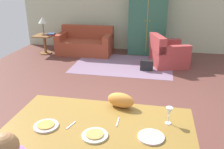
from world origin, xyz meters
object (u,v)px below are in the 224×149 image
Objects in this scene: handbag at (147,65)px; dining_table at (99,131)px; side_table at (45,42)px; cat at (121,100)px; plate_near_woman at (151,137)px; armoire at (148,19)px; book_lower at (51,35)px; armchair at (167,54)px; plate_near_child at (95,135)px; plate_near_man at (46,126)px; book_upper at (51,34)px; couch at (85,44)px; wine_glass at (169,112)px; table_lamp at (43,21)px.

dining_table is at bearing -94.25° from handbag.
cat is at bearing -54.50° from side_table.
plate_near_woman is 5.90m from side_table.
armoire is 9.55× the size of book_lower.
armchair is 1.88× the size of side_table.
plate_near_child is 4.04m from handbag.
plate_near_woman is 4.41m from armchair.
dining_table is 5.43m from book_lower.
plate_near_man is 5.30m from book_upper.
dining_table is at bearing -71.30° from couch.
couch is 1.24m from side_table.
dining_table is 5.95× the size of cat.
cat is 1.45× the size of book_lower.
plate_near_child is 4.55m from armchair.
plate_near_man is 4.61m from armchair.
handbag is (3.17, -0.90, -0.25)m from side_table.
plate_near_woman is 1.14× the size of book_upper.
handbag is at bearing 96.37° from wine_glass.
armchair is 3.49m from book_upper.
book_upper is at bearing 123.50° from plate_near_woman.
side_table is 1.81× the size of handbag.
plate_near_man is 0.23× the size of armchair.
armoire is at bearing 82.66° from plate_near_man.
plate_near_child is 1.14× the size of book_upper.
table_lamp reaches higher than dining_table.
armoire is at bearing 11.81° from book_lower.
dining_table reaches higher than handbag.
table_lamp is at bearing 128.37° from wine_glass.
plate_near_woman is at bearing -56.44° from book_lower.
wine_glass is at bearing -53.56° from book_upper.
dining_table is at bearing -60.46° from book_lower.
book_lower is (-3.20, 4.83, -0.18)m from plate_near_woman.
dining_table is 1.16× the size of couch.
handbag is (2.96, -0.93, -0.46)m from book_lower.
armchair reaches higher than book_upper.
plate_near_man is 0.46× the size of table_lamp.
plate_near_woman is 5.44m from armoire.
cat is 1.00× the size of handbag.
couch is 1.50× the size of armchair.
cat reaches higher than dining_table.
armoire is (0.18, 5.33, 0.35)m from dining_table.
side_table is at bearing 128.37° from wine_glass.
book_upper is at bearing 7.73° from side_table.
wine_glass is at bearing -51.63° from table_lamp.
plate_near_child is at bearing -61.37° from book_lower.
side_table is 0.33m from book_upper.
book_lower is at bearing 172.60° from armchair.
plate_near_man is 0.15× the size of couch.
dining_table is at bearing -100.35° from armchair.
plate_near_woman is 5.79m from book_upper.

